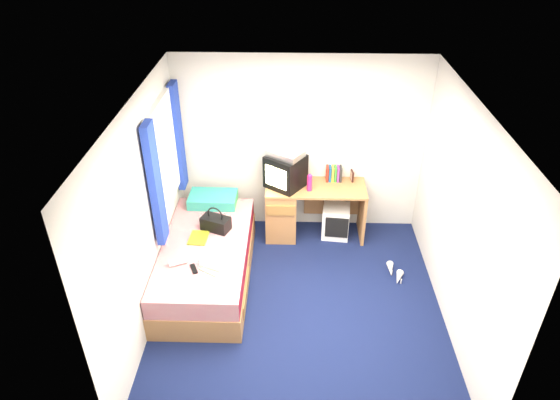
{
  "coord_description": "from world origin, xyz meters",
  "views": [
    {
      "loc": [
        -0.09,
        -4.15,
        4.05
      ],
      "look_at": [
        -0.23,
        0.7,
        0.99
      ],
      "focal_mm": 32.0,
      "sensor_mm": 36.0,
      "label": 1
    }
  ],
  "objects_px": {
    "crt_tv": "(285,171)",
    "remote_control": "(194,269)",
    "pillow": "(213,199)",
    "storage_cube": "(336,221)",
    "picture_frame": "(352,176)",
    "towel": "(216,260)",
    "pink_water_bottle": "(309,183)",
    "magazine": "(198,238)",
    "white_heels": "(394,273)",
    "desk": "(294,208)",
    "aerosol_can": "(304,178)",
    "colour_swatch_fan": "(208,271)",
    "water_bottle": "(178,262)",
    "vcr": "(286,153)",
    "bed": "(207,262)",
    "handbag": "(216,223)"
  },
  "relations": [
    {
      "from": "bed",
      "to": "pillow",
      "type": "relative_size",
      "value": 3.27
    },
    {
      "from": "picture_frame",
      "to": "magazine",
      "type": "xyz_separation_m",
      "value": [
        -1.88,
        -1.06,
        -0.27
      ]
    },
    {
      "from": "desk",
      "to": "water_bottle",
      "type": "relative_size",
      "value": 6.5
    },
    {
      "from": "pillow",
      "to": "magazine",
      "type": "relative_size",
      "value": 2.19
    },
    {
      "from": "crt_tv",
      "to": "remote_control",
      "type": "xyz_separation_m",
      "value": [
        -0.96,
        -1.45,
        -0.41
      ]
    },
    {
      "from": "aerosol_can",
      "to": "colour_swatch_fan",
      "type": "xyz_separation_m",
      "value": [
        -1.03,
        -1.53,
        -0.3
      ]
    },
    {
      "from": "pillow",
      "to": "storage_cube",
      "type": "distance_m",
      "value": 1.67
    },
    {
      "from": "crt_tv",
      "to": "towel",
      "type": "relative_size",
      "value": 2.09
    },
    {
      "from": "vcr",
      "to": "towel",
      "type": "height_order",
      "value": "vcr"
    },
    {
      "from": "storage_cube",
      "to": "remote_control",
      "type": "xyz_separation_m",
      "value": [
        -1.64,
        -1.44,
        0.33
      ]
    },
    {
      "from": "pillow",
      "to": "picture_frame",
      "type": "height_order",
      "value": "picture_frame"
    },
    {
      "from": "crt_tv",
      "to": "colour_swatch_fan",
      "type": "height_order",
      "value": "crt_tv"
    },
    {
      "from": "pink_water_bottle",
      "to": "water_bottle",
      "type": "xyz_separation_m",
      "value": [
        -1.45,
        -1.27,
        -0.28
      ]
    },
    {
      "from": "pillow",
      "to": "colour_swatch_fan",
      "type": "xyz_separation_m",
      "value": [
        0.14,
        -1.35,
        -0.06
      ]
    },
    {
      "from": "water_bottle",
      "to": "white_heels",
      "type": "xyz_separation_m",
      "value": [
        2.5,
        0.5,
        -0.54
      ]
    },
    {
      "from": "pink_water_bottle",
      "to": "storage_cube",
      "type": "bearing_deg",
      "value": 12.6
    },
    {
      "from": "picture_frame",
      "to": "towel",
      "type": "relative_size",
      "value": 0.5
    },
    {
      "from": "vcr",
      "to": "remote_control",
      "type": "xyz_separation_m",
      "value": [
        -0.96,
        -1.46,
        -0.67
      ]
    },
    {
      "from": "water_bottle",
      "to": "towel",
      "type": "bearing_deg",
      "value": 4.41
    },
    {
      "from": "remote_control",
      "to": "water_bottle",
      "type": "bearing_deg",
      "value": 131.14
    },
    {
      "from": "storage_cube",
      "to": "crt_tv",
      "type": "bearing_deg",
      "value": -175.5
    },
    {
      "from": "bed",
      "to": "desk",
      "type": "distance_m",
      "value": 1.44
    },
    {
      "from": "pillow",
      "to": "pink_water_bottle",
      "type": "relative_size",
      "value": 2.94
    },
    {
      "from": "water_bottle",
      "to": "white_heels",
      "type": "distance_m",
      "value": 2.61
    },
    {
      "from": "storage_cube",
      "to": "picture_frame",
      "type": "distance_m",
      "value": 0.66
    },
    {
      "from": "handbag",
      "to": "water_bottle",
      "type": "xyz_separation_m",
      "value": [
        -0.32,
        -0.67,
        -0.06
      ]
    },
    {
      "from": "picture_frame",
      "to": "magazine",
      "type": "height_order",
      "value": "picture_frame"
    },
    {
      "from": "magazine",
      "to": "remote_control",
      "type": "bearing_deg",
      "value": -85.5
    },
    {
      "from": "pink_water_bottle",
      "to": "water_bottle",
      "type": "relative_size",
      "value": 1.04
    },
    {
      "from": "magazine",
      "to": "pillow",
      "type": "bearing_deg",
      "value": 85.01
    },
    {
      "from": "towel",
      "to": "water_bottle",
      "type": "relative_size",
      "value": 1.4
    },
    {
      "from": "vcr",
      "to": "aerosol_can",
      "type": "bearing_deg",
      "value": 43.77
    },
    {
      "from": "picture_frame",
      "to": "water_bottle",
      "type": "bearing_deg",
      "value": -150.03
    },
    {
      "from": "bed",
      "to": "colour_swatch_fan",
      "type": "relative_size",
      "value": 9.09
    },
    {
      "from": "vcr",
      "to": "pink_water_bottle",
      "type": "xyz_separation_m",
      "value": [
        0.31,
        -0.11,
        -0.37
      ]
    },
    {
      "from": "pillow",
      "to": "white_heels",
      "type": "height_order",
      "value": "pillow"
    },
    {
      "from": "white_heels",
      "to": "desk",
      "type": "bearing_deg",
      "value": 144.83
    },
    {
      "from": "handbag",
      "to": "towel",
      "type": "height_order",
      "value": "handbag"
    },
    {
      "from": "desk",
      "to": "remote_control",
      "type": "bearing_deg",
      "value": -126.65
    },
    {
      "from": "colour_swatch_fan",
      "to": "aerosol_can",
      "type": "bearing_deg",
      "value": 56.0
    },
    {
      "from": "storage_cube",
      "to": "remote_control",
      "type": "bearing_deg",
      "value": -132.79
    },
    {
      "from": "crt_tv",
      "to": "magazine",
      "type": "bearing_deg",
      "value": -102.76
    },
    {
      "from": "aerosol_can",
      "to": "handbag",
      "type": "xyz_separation_m",
      "value": [
        -1.06,
        -0.75,
        -0.21
      ]
    },
    {
      "from": "colour_swatch_fan",
      "to": "remote_control",
      "type": "xyz_separation_m",
      "value": [
        -0.16,
        0.03,
        0.0
      ]
    },
    {
      "from": "vcr",
      "to": "crt_tv",
      "type": "bearing_deg",
      "value": -92.32
    },
    {
      "from": "desk",
      "to": "storage_cube",
      "type": "xyz_separation_m",
      "value": [
        0.56,
        -0.02,
        -0.19
      ]
    },
    {
      "from": "crt_tv",
      "to": "pink_water_bottle",
      "type": "relative_size",
      "value": 2.8
    },
    {
      "from": "pillow",
      "to": "remote_control",
      "type": "height_order",
      "value": "pillow"
    },
    {
      "from": "remote_control",
      "to": "colour_swatch_fan",
      "type": "bearing_deg",
      "value": -35.05
    },
    {
      "from": "white_heels",
      "to": "bed",
      "type": "bearing_deg",
      "value": -177.0
    }
  ]
}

